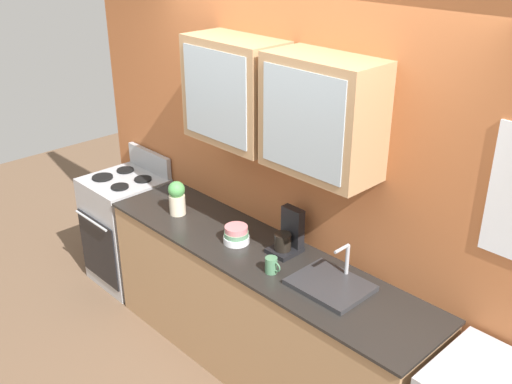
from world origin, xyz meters
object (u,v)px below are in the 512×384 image
object	(u,v)px
stove_range	(128,229)
bowl_stack	(236,235)
sink_faucet	(331,284)
cup_near_sink	(272,265)
coffee_maker	(288,236)
vase	(177,197)

from	to	relation	value
stove_range	bowl_stack	bearing A→B (deg)	-0.76
sink_faucet	cup_near_sink	bearing A→B (deg)	-158.20
sink_faucet	coffee_maker	size ratio (longest dim) A/B	1.50
bowl_stack	cup_near_sink	size ratio (longest dim) A/B	1.53
stove_range	coffee_maker	size ratio (longest dim) A/B	3.86
cup_near_sink	coffee_maker	size ratio (longest dim) A/B	0.39
stove_range	coffee_maker	xyz separation A→B (m)	(1.71, 0.15, 0.57)
vase	sink_faucet	bearing A→B (deg)	3.14
cup_near_sink	coffee_maker	distance (m)	0.29
stove_range	sink_faucet	world-z (taller)	sink_faucet
stove_range	cup_near_sink	size ratio (longest dim) A/B	9.91
bowl_stack	vase	xyz separation A→B (m)	(-0.60, -0.03, 0.07)
vase	coffee_maker	size ratio (longest dim) A/B	0.87
vase	coffee_maker	bearing A→B (deg)	12.15
bowl_stack	stove_range	bearing A→B (deg)	179.24
vase	cup_near_sink	bearing A→B (deg)	-3.60
sink_faucet	bowl_stack	bearing A→B (deg)	-176.50
bowl_stack	coffee_maker	xyz separation A→B (m)	(0.31, 0.17, 0.05)
vase	cup_near_sink	distance (m)	1.02
bowl_stack	coffee_maker	size ratio (longest dim) A/B	0.60
coffee_maker	bowl_stack	bearing A→B (deg)	-151.49
stove_range	vase	bearing A→B (deg)	-3.32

